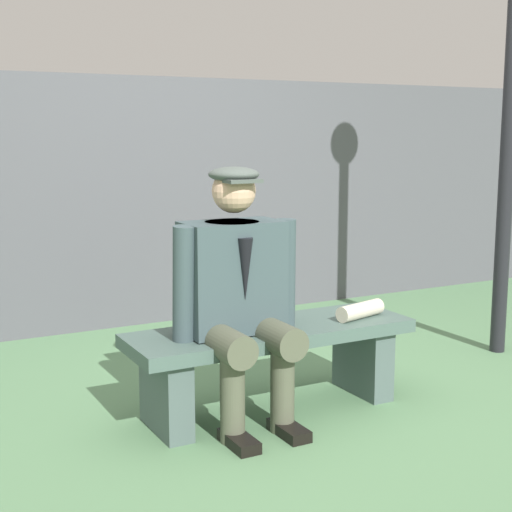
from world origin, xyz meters
TOP-DOWN VIEW (x-y plane):
  - ground_plane at (0.00, 0.00)m, footprint 30.00×30.00m
  - bench at (0.00, 0.00)m, footprint 1.41×0.44m
  - seated_man at (0.21, 0.06)m, footprint 0.62×0.56m
  - rolled_magazine at (-0.47, 0.07)m, footprint 0.30×0.15m
  - stadium_wall at (0.00, -1.99)m, footprint 12.00×0.24m

SIDE VIEW (x-z plane):
  - ground_plane at x=0.00m, z-range 0.00..0.00m
  - bench at x=0.00m, z-range 0.08..0.51m
  - rolled_magazine at x=-0.47m, z-range 0.42..0.50m
  - seated_man at x=0.21m, z-range 0.04..1.23m
  - stadium_wall at x=0.00m, z-range 0.00..1.72m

